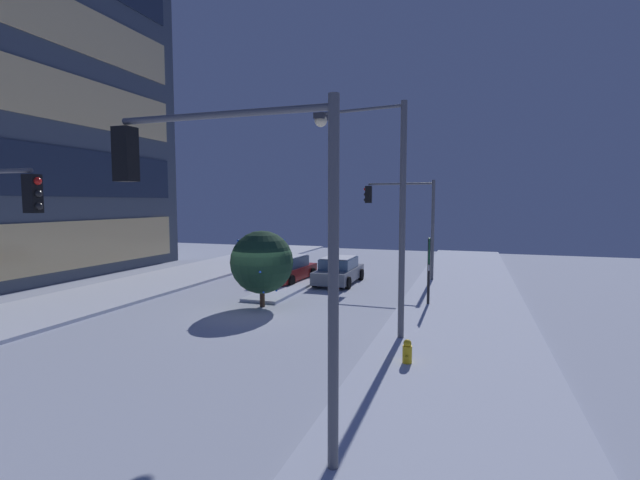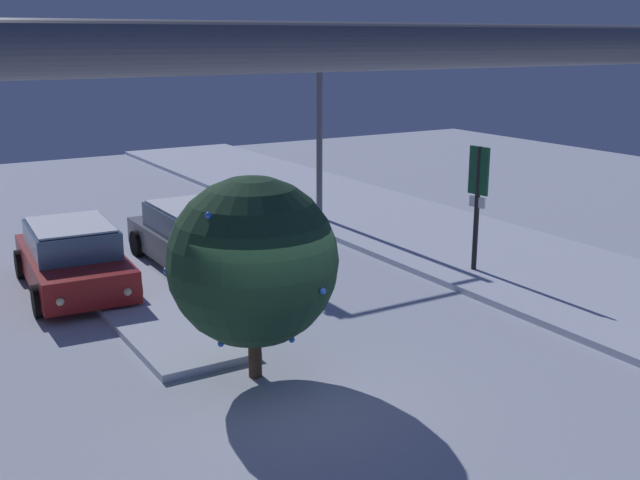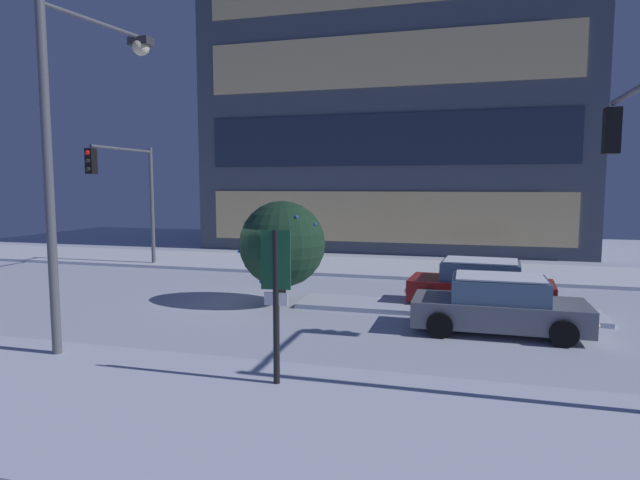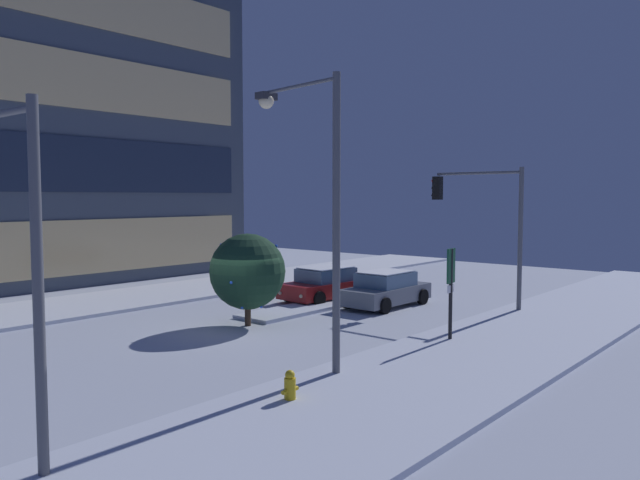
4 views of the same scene
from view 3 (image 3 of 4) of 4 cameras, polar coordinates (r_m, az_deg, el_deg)
ground at (r=17.66m, az=-6.52°, el=-6.72°), size 52.00×52.00×0.00m
curb_strip_near at (r=10.79m, az=-23.73°, el=-15.05°), size 52.00×5.20×0.14m
curb_strip_far at (r=25.33m, az=0.48°, el=-2.69°), size 52.00×5.20×0.14m
median_strip at (r=16.97m, az=12.95°, el=-7.11°), size 9.00×1.80×0.14m
office_tower_main at (r=37.07m, az=8.41°, el=19.33°), size 22.00×13.12×25.03m
car_near at (r=14.81m, az=18.39°, el=-6.61°), size 4.46×2.10×1.49m
car_far at (r=17.70m, az=16.57°, el=-4.55°), size 4.54×2.34×1.49m
traffic_light_corner_far_left at (r=25.11m, az=-19.73°, el=5.70°), size 0.32×4.52×5.57m
traffic_light_corner_near_right at (r=11.57m, az=30.56°, el=6.16°), size 0.32×4.11×5.81m
street_lamp_arched at (r=13.55m, az=-24.05°, el=10.53°), size 0.81×3.22×7.73m
parking_info_sign at (r=9.96m, az=-4.68°, el=-5.17°), size 0.55×0.12×3.01m
decorated_tree_median at (r=17.11m, az=-4.02°, el=-0.43°), size 2.73×2.73×3.33m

